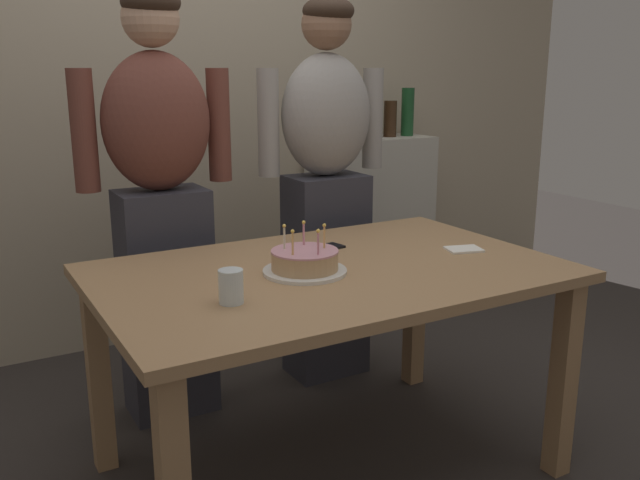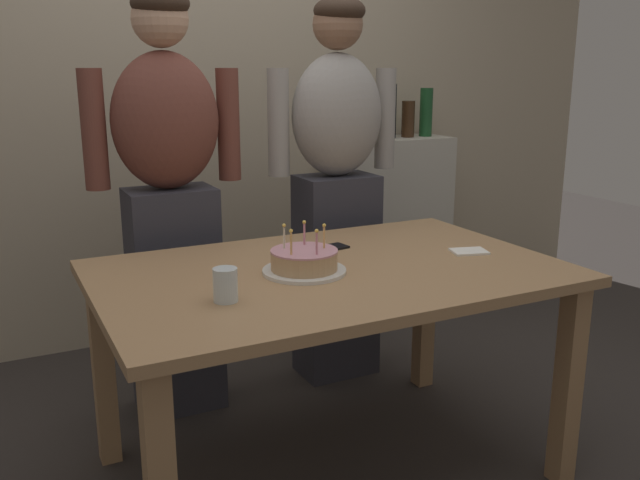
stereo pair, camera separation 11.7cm
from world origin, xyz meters
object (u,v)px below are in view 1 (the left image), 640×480
Objects in this scene: cell_phone at (324,248)px; person_man_bearded at (161,202)px; person_woman_cardigan at (326,186)px; napkin_stack at (464,249)px; birthday_cake at (305,262)px; water_glass_near at (231,287)px.

cell_phone is 0.09× the size of person_man_bearded.
person_man_bearded is 0.74m from person_woman_cardigan.
person_woman_cardigan is at bearing 99.85° from napkin_stack.
person_woman_cardigan is (-0.13, 0.75, 0.13)m from napkin_stack.
birthday_cake reaches higher than water_glass_near.
birthday_cake is 0.76m from person_man_bearded.
water_glass_near is at bearing -173.52° from napkin_stack.
cell_phone is (0.52, 0.37, -0.04)m from water_glass_near.
birthday_cake is 0.30m from cell_phone.
person_woman_cardigan is at bearing 49.98° from cell_phone.
birthday_cake is 1.87× the size of cell_phone.
cell_phone is at bearing 58.97° from person_woman_cardigan.
person_woman_cardigan reaches higher than birthday_cake.
napkin_stack is 0.07× the size of person_man_bearded.
cell_phone is 0.67m from person_man_bearded.
napkin_stack is (0.63, -0.04, -0.03)m from birthday_cake.
birthday_cake is 2.20× the size of napkin_stack.
birthday_cake is at bearing 55.15° from person_woman_cardigan.
napkin_stack is at bearing 6.48° from water_glass_near.
napkin_stack is 0.78m from person_woman_cardigan.
person_man_bearded is (-0.87, 0.75, 0.13)m from napkin_stack.
person_man_bearded is (-0.24, 0.71, 0.10)m from birthday_cake.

